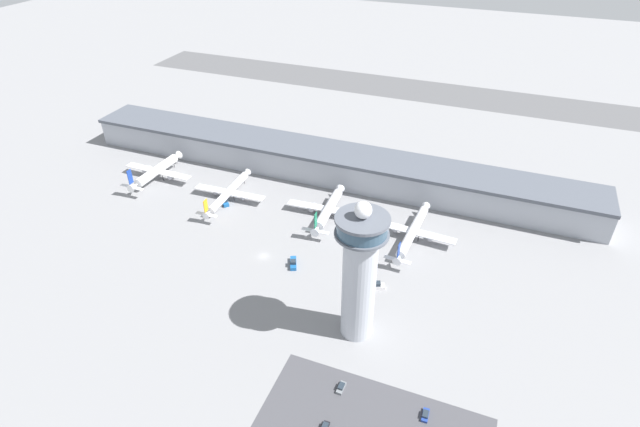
{
  "coord_description": "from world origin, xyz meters",
  "views": [
    {
      "loc": [
        78.56,
        -138.26,
        126.96
      ],
      "look_at": [
        14.38,
        25.86,
        8.14
      ],
      "focal_mm": 28.0,
      "sensor_mm": 36.0,
      "label": 1
    }
  ],
  "objects_px": {
    "control_tower": "(360,271)",
    "airplane_gate_charlie": "(329,209)",
    "airplane_gate_delta": "(413,231)",
    "service_truck_fuel": "(293,263)",
    "service_truck_baggage": "(225,202)",
    "airplane_gate_alpha": "(157,171)",
    "airplane_gate_bravo": "(228,192)",
    "service_truck_catering": "(376,286)",
    "car_black_suv": "(341,387)",
    "car_green_van": "(425,415)"
  },
  "relations": [
    {
      "from": "airplane_gate_alpha",
      "to": "service_truck_fuel",
      "type": "relative_size",
      "value": 4.89
    },
    {
      "from": "service_truck_catering",
      "to": "airplane_gate_bravo",
      "type": "bearing_deg",
      "value": 157.48
    },
    {
      "from": "airplane_gate_charlie",
      "to": "car_green_van",
      "type": "xyz_separation_m",
      "value": [
        60.95,
        -84.19,
        -3.44
      ]
    },
    {
      "from": "control_tower",
      "to": "car_green_van",
      "type": "distance_m",
      "value": 44.94
    },
    {
      "from": "airplane_gate_alpha",
      "to": "service_truck_baggage",
      "type": "height_order",
      "value": "airplane_gate_alpha"
    },
    {
      "from": "airplane_gate_bravo",
      "to": "car_green_van",
      "type": "bearing_deg",
      "value": -36.17
    },
    {
      "from": "airplane_gate_charlie",
      "to": "service_truck_baggage",
      "type": "relative_size",
      "value": 5.98
    },
    {
      "from": "service_truck_catering",
      "to": "car_black_suv",
      "type": "relative_size",
      "value": 1.59
    },
    {
      "from": "airplane_gate_delta",
      "to": "service_truck_baggage",
      "type": "height_order",
      "value": "airplane_gate_delta"
    },
    {
      "from": "service_truck_fuel",
      "to": "car_black_suv",
      "type": "xyz_separation_m",
      "value": [
        36.63,
        -47.38,
        -0.37
      ]
    },
    {
      "from": "control_tower",
      "to": "car_green_van",
      "type": "xyz_separation_m",
      "value": [
        28.29,
        -23.82,
        -25.54
      ]
    },
    {
      "from": "car_green_van",
      "to": "airplane_gate_delta",
      "type": "bearing_deg",
      "value": 105.3
    },
    {
      "from": "airplane_gate_alpha",
      "to": "airplane_gate_delta",
      "type": "height_order",
      "value": "airplane_gate_alpha"
    },
    {
      "from": "control_tower",
      "to": "airplane_gate_charlie",
      "type": "height_order",
      "value": "control_tower"
    },
    {
      "from": "car_green_van",
      "to": "car_black_suv",
      "type": "relative_size",
      "value": 1.0
    },
    {
      "from": "airplane_gate_delta",
      "to": "service_truck_fuel",
      "type": "xyz_separation_m",
      "value": [
        -39.85,
        -33.39,
        -3.38
      ]
    },
    {
      "from": "airplane_gate_bravo",
      "to": "service_truck_fuel",
      "type": "xyz_separation_m",
      "value": [
        47.9,
        -32.93,
        -3.12
      ]
    },
    {
      "from": "airplane_gate_alpha",
      "to": "car_black_suv",
      "type": "relative_size",
      "value": 8.5
    },
    {
      "from": "service_truck_catering",
      "to": "service_truck_baggage",
      "type": "distance_m",
      "value": 87.47
    },
    {
      "from": "control_tower",
      "to": "airplane_gate_alpha",
      "type": "height_order",
      "value": "control_tower"
    },
    {
      "from": "car_green_van",
      "to": "control_tower",
      "type": "bearing_deg",
      "value": 139.91
    },
    {
      "from": "airplane_gate_alpha",
      "to": "service_truck_catering",
      "type": "distance_m",
      "value": 131.13
    },
    {
      "from": "control_tower",
      "to": "service_truck_fuel",
      "type": "relative_size",
      "value": 6.58
    },
    {
      "from": "airplane_gate_alpha",
      "to": "service_truck_catering",
      "type": "xyz_separation_m",
      "value": [
        125.44,
        -37.99,
        -3.81
      ]
    },
    {
      "from": "control_tower",
      "to": "service_truck_baggage",
      "type": "xyz_separation_m",
      "value": [
        -81.67,
        52.61,
        -25.1
      ]
    },
    {
      "from": "airplane_gate_delta",
      "to": "service_truck_baggage",
      "type": "bearing_deg",
      "value": -177.18
    },
    {
      "from": "car_black_suv",
      "to": "airplane_gate_delta",
      "type": "bearing_deg",
      "value": 87.71
    },
    {
      "from": "service_truck_baggage",
      "to": "service_truck_fuel",
      "type": "bearing_deg",
      "value": -31.18
    },
    {
      "from": "airplane_gate_charlie",
      "to": "service_truck_baggage",
      "type": "height_order",
      "value": "airplane_gate_charlie"
    },
    {
      "from": "airplane_gate_alpha",
      "to": "service_truck_fuel",
      "type": "bearing_deg",
      "value": -22.01
    },
    {
      "from": "airplane_gate_bravo",
      "to": "service_truck_catering",
      "type": "xyz_separation_m",
      "value": [
        81.99,
        -33.99,
        -3.06
      ]
    },
    {
      "from": "service_truck_fuel",
      "to": "airplane_gate_bravo",
      "type": "bearing_deg",
      "value": 145.49
    },
    {
      "from": "airplane_gate_bravo",
      "to": "airplane_gate_charlie",
      "type": "height_order",
      "value": "airplane_gate_charlie"
    },
    {
      "from": "airplane_gate_alpha",
      "to": "control_tower",
      "type": "bearing_deg",
      "value": -25.82
    },
    {
      "from": "airplane_gate_delta",
      "to": "service_truck_catering",
      "type": "height_order",
      "value": "airplane_gate_delta"
    },
    {
      "from": "control_tower",
      "to": "service_truck_fuel",
      "type": "distance_m",
      "value": 48.16
    },
    {
      "from": "airplane_gate_delta",
      "to": "service_truck_fuel",
      "type": "bearing_deg",
      "value": -140.04
    },
    {
      "from": "control_tower",
      "to": "service_truck_fuel",
      "type": "bearing_deg",
      "value": 145.01
    },
    {
      "from": "airplane_gate_alpha",
      "to": "service_truck_fuel",
      "type": "xyz_separation_m",
      "value": [
        91.36,
        -36.93,
        -3.86
      ]
    },
    {
      "from": "service_truck_catering",
      "to": "service_truck_baggage",
      "type": "bearing_deg",
      "value": 159.86
    },
    {
      "from": "control_tower",
      "to": "car_black_suv",
      "type": "height_order",
      "value": "control_tower"
    },
    {
      "from": "service_truck_catering",
      "to": "airplane_gate_charlie",
      "type": "bearing_deg",
      "value": 131.14
    },
    {
      "from": "airplane_gate_delta",
      "to": "service_truck_fuel",
      "type": "relative_size",
      "value": 5.64
    },
    {
      "from": "airplane_gate_bravo",
      "to": "airplane_gate_delta",
      "type": "distance_m",
      "value": 87.75
    },
    {
      "from": "airplane_gate_bravo",
      "to": "service_truck_baggage",
      "type": "height_order",
      "value": "airplane_gate_bravo"
    },
    {
      "from": "control_tower",
      "to": "service_truck_baggage",
      "type": "relative_size",
      "value": 7.86
    },
    {
      "from": "service_truck_baggage",
      "to": "car_green_van",
      "type": "bearing_deg",
      "value": -34.8
    },
    {
      "from": "control_tower",
      "to": "car_green_van",
      "type": "relative_size",
      "value": 11.44
    },
    {
      "from": "airplane_gate_charlie",
      "to": "car_black_suv",
      "type": "xyz_separation_m",
      "value": [
        35.64,
        -84.21,
        -3.43
      ]
    },
    {
      "from": "control_tower",
      "to": "airplane_gate_charlie",
      "type": "bearing_deg",
      "value": 118.41
    }
  ]
}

